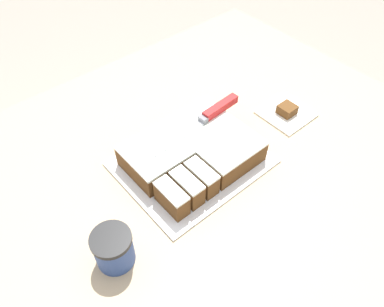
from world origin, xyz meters
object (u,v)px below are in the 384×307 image
(cake, at_px, (192,152))
(brownie, at_px, (287,110))
(knife, at_px, (213,112))
(cake_board, at_px, (192,162))
(coffee_cup, at_px, (113,249))

(cake, bearing_deg, brownie, -6.69)
(cake, xyz_separation_m, knife, (0.11, 0.04, 0.04))
(knife, relative_size, brownie, 6.43)
(brownie, bearing_deg, cake_board, 173.93)
(cake_board, distance_m, knife, 0.15)
(knife, height_order, brownie, knife)
(knife, distance_m, coffee_cup, 0.44)
(cake_board, bearing_deg, knife, 22.57)
(cake, relative_size, coffee_cup, 3.51)
(cake_board, height_order, brownie, brownie)
(coffee_cup, bearing_deg, cake, 18.96)
(brownie, bearing_deg, knife, 159.18)
(cake_board, xyz_separation_m, coffee_cup, (-0.29, -0.10, 0.04))
(cake_board, distance_m, cake, 0.03)
(cake, distance_m, coffee_cup, 0.32)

